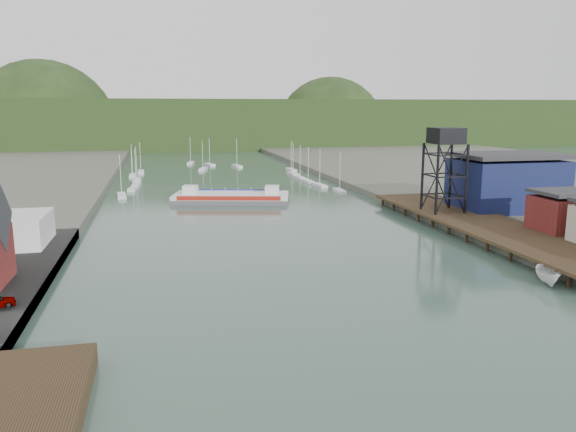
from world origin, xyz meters
name	(u,v)px	position (x,y,z in m)	size (l,w,h in m)	color
ground	(395,380)	(0.00, 0.00, 0.00)	(600.00, 600.00, 0.00)	#2F4942
west_stage	(10,412)	(-29.00, 0.00, 0.90)	(10.00, 18.00, 1.80)	black
east_pier	(489,225)	(37.00, 45.00, 1.90)	(14.00, 70.00, 2.45)	black
lift_tower	(446,141)	(35.00, 58.00, 15.65)	(6.50, 6.50, 16.00)	black
blue_shed	(507,182)	(50.00, 60.00, 7.06)	(20.50, 14.50, 11.30)	#0C1635
marina_sailboats	(219,176)	(0.08, 138.46, 0.35)	(57.71, 92.65, 0.90)	silver
distant_hills	(182,127)	(-3.98, 301.35, 10.38)	(500.00, 120.00, 80.00)	black
chain_ferry	(231,197)	(-1.89, 90.68, 1.11)	(28.55, 16.76, 3.86)	#515154
motorboat	(548,276)	(28.86, 19.16, 1.10)	(2.14, 5.69, 2.20)	silver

